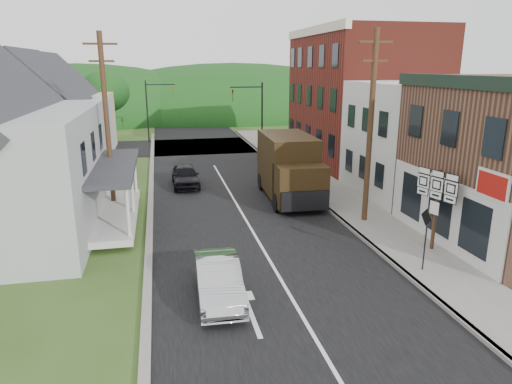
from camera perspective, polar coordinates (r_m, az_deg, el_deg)
ground at (r=18.08m, az=1.72°, el=-8.62°), size 120.00×120.00×0.00m
road at (r=27.33m, az=-3.24°, el=-0.18°), size 9.00×90.00×0.02m
cross_road at (r=43.82m, az=-6.70°, el=5.73°), size 60.00×9.00×0.02m
sidewalk_right at (r=26.97m, az=9.91°, el=-0.45°), size 2.80×55.00×0.15m
curb_right at (r=26.51m, az=7.20°, el=-0.62°), size 0.20×55.00×0.15m
curb_left at (r=25.12m, az=-13.07°, el=-1.86°), size 0.30×55.00×0.12m
storefront_white at (r=28.33m, az=20.85°, el=6.12°), size 8.00×7.00×6.50m
storefront_red at (r=36.45m, az=13.02°, el=11.39°), size 8.00×12.00×10.00m
house_blue at (r=33.96m, az=-24.15°, el=7.94°), size 7.14×8.16×7.28m
house_cream at (r=42.85m, az=-22.43°, el=9.44°), size 7.14×8.16×7.28m
utility_pole_right at (r=21.90m, az=14.10°, el=7.89°), size 1.60×0.26×9.00m
utility_pole_left at (r=24.30m, az=-18.14°, el=8.31°), size 1.60×0.26×9.00m
traffic_signal_right at (r=40.53m, az=-0.21°, el=10.40°), size 2.87×0.20×6.00m
traffic_signal_left at (r=46.66m, az=-12.63°, el=10.71°), size 2.87×0.20×6.00m
tree_left_d at (r=48.34m, az=-18.39°, el=11.80°), size 4.80×4.80×6.94m
forested_ridge at (r=71.51m, az=-8.90°, el=9.43°), size 90.00×30.00×16.00m
silver_sedan at (r=15.17m, az=-4.72°, el=-10.88°), size 1.51×4.06×1.33m
dark_sedan at (r=29.07m, az=-8.83°, el=2.00°), size 1.67×4.02×1.36m
delivery_van at (r=25.80m, az=4.22°, el=3.03°), size 2.89×6.55×3.61m
route_sign_cluster at (r=19.45m, az=21.60°, el=-0.72°), size 0.60×1.86×3.35m
warning_sign at (r=17.54m, az=20.47°, el=-4.58°), size 0.10×0.66×2.37m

